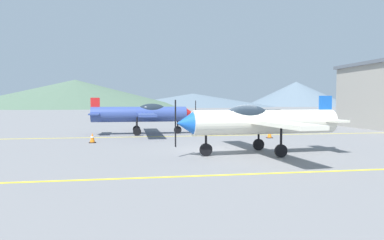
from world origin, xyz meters
TOP-DOWN VIEW (x-y plane):
  - ground_plane at (0.00, 0.00)m, footprint 400.00×400.00m
  - apron_line_near at (0.00, -4.87)m, footprint 80.00×0.16m
  - apron_line_far at (0.00, 7.77)m, footprint 80.00×0.16m
  - airplane_near at (1.13, -0.77)m, footprint 7.69×8.84m
  - airplane_mid at (-3.76, 9.73)m, footprint 7.61×8.79m
  - car_sedan at (8.20, 16.28)m, footprint 4.17×4.43m
  - traffic_cone_front at (-6.80, 4.84)m, footprint 0.36×0.36m
  - traffic_cone_side at (4.25, 5.68)m, footprint 0.36×0.36m
  - hill_centerleft at (-28.24, 131.71)m, footprint 89.65×89.65m
  - hill_centerright at (22.90, 146.07)m, footprint 76.37×76.37m
  - hill_right at (75.95, 148.30)m, footprint 51.49×51.49m

SIDE VIEW (x-z plane):
  - ground_plane at x=0.00m, z-range 0.00..0.00m
  - apron_line_near at x=0.00m, z-range 0.00..0.01m
  - apron_line_far at x=0.00m, z-range 0.00..0.01m
  - traffic_cone_front at x=-6.80m, z-range -0.01..0.58m
  - traffic_cone_side at x=4.25m, z-range -0.01..0.58m
  - car_sedan at x=8.20m, z-range 0.03..1.65m
  - airplane_near at x=1.13m, z-range 0.17..2.81m
  - airplane_mid at x=-3.76m, z-range 0.17..2.81m
  - hill_centerright at x=22.90m, z-range 0.00..6.11m
  - hill_centerleft at x=-28.24m, z-range 0.00..11.22m
  - hill_right at x=75.95m, z-range 0.00..12.30m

